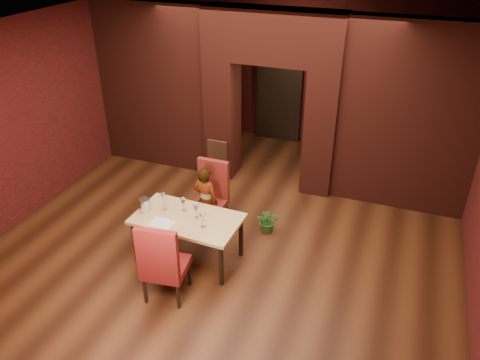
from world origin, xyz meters
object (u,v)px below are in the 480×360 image
object	(u,v)px
dining_table	(188,238)
wine_glass_c	(203,220)
wine_glass_a	(183,205)
chair_far	(208,198)
potted_plant	(268,220)
wine_glass_b	(196,211)
person_seated	(206,201)
chair_near	(165,258)
wine_bucket	(145,205)
water_bottle	(164,201)

from	to	relation	value
dining_table	wine_glass_c	size ratio (longest dim) A/B	6.75
dining_table	wine_glass_a	world-z (taller)	wine_glass_a
chair_far	potted_plant	world-z (taller)	chair_far
chair_far	wine_glass_b	xyz separation A→B (m)	(0.17, -0.78, 0.26)
person_seated	wine_glass_b	world-z (taller)	person_seated
chair_near	chair_far	bearing A→B (deg)	-93.96
wine_glass_a	wine_bucket	size ratio (longest dim) A/B	0.98
wine_glass_a	wine_glass_b	bearing A→B (deg)	-21.71
wine_glass_b	wine_glass_c	distance (m)	0.26
chair_far	wine_glass_a	xyz separation A→B (m)	(-0.09, -0.68, 0.25)
wine_glass_c	dining_table	bearing A→B (deg)	157.49
chair_near	wine_glass_b	xyz separation A→B (m)	(0.06, 0.85, 0.23)
wine_glass_c	wine_glass_a	bearing A→B (deg)	147.24
wine_glass_a	wine_glass_c	bearing A→B (deg)	-32.76
wine_glass_a	water_bottle	bearing A→B (deg)	-164.29
dining_table	water_bottle	bearing A→B (deg)	170.96
water_bottle	wine_glass_b	bearing A→B (deg)	-2.75
chair_far	water_bottle	bearing A→B (deg)	-114.99
wine_bucket	potted_plant	bearing A→B (deg)	36.02
wine_glass_b	potted_plant	distance (m)	1.42
wine_glass_b	wine_bucket	bearing A→B (deg)	-171.91
chair_far	water_bottle	xyz separation A→B (m)	(-0.36, -0.75, 0.29)
chair_far	wine_glass_b	distance (m)	0.84
potted_plant	chair_near	bearing A→B (deg)	-113.98
chair_far	water_bottle	distance (m)	0.89
wine_glass_a	person_seated	bearing A→B (deg)	80.25
chair_far	wine_glass_b	bearing A→B (deg)	-76.87
person_seated	potted_plant	bearing A→B (deg)	-151.64
chair_far	wine_glass_c	xyz separation A→B (m)	(0.36, -0.96, 0.26)
chair_far	potted_plant	size ratio (longest dim) A/B	2.79
chair_far	wine_glass_c	world-z (taller)	chair_far
chair_near	wine_glass_c	bearing A→B (deg)	-118.00
dining_table	chair_near	distance (m)	0.83
water_bottle	person_seated	bearing A→B (deg)	59.68
dining_table	person_seated	bearing A→B (deg)	94.47
wine_glass_b	chair_far	bearing A→B (deg)	102.37
wine_glass_a	potted_plant	xyz separation A→B (m)	(1.03, 0.91, -0.62)
chair_near	person_seated	distance (m)	1.51
chair_far	dining_table	bearing A→B (deg)	-86.44
wine_glass_b	chair_near	bearing A→B (deg)	-93.95
wine_bucket	wine_glass_c	bearing A→B (deg)	-4.26
dining_table	wine_glass_b	size ratio (longest dim) A/B	7.11
dining_table	chair_far	distance (m)	0.86
potted_plant	wine_glass_a	bearing A→B (deg)	-138.47
water_bottle	chair_near	bearing A→B (deg)	-61.37
wine_glass_c	water_bottle	world-z (taller)	water_bottle
chair_near	wine_glass_a	xyz separation A→B (m)	(-0.20, 0.95, 0.22)
wine_glass_b	potted_plant	bearing A→B (deg)	52.82
chair_far	water_bottle	size ratio (longest dim) A/B	3.97
water_bottle	chair_far	bearing A→B (deg)	64.25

